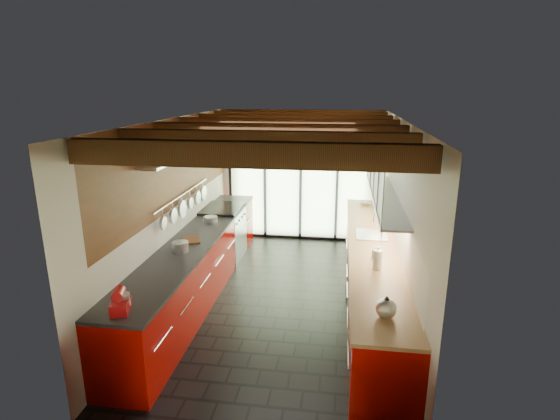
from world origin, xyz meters
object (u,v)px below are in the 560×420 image
object	(u,v)px
kettle	(386,307)
bowl	(366,203)
stand_mixer	(121,302)
paper_towel	(378,260)
soap_bottle	(376,253)

from	to	relation	value
kettle	bowl	distance (m)	4.16
kettle	bowl	xyz separation A→B (m)	(-0.00, 4.16, -0.07)
bowl	kettle	bearing A→B (deg)	-90.00
stand_mixer	kettle	distance (m)	2.55
kettle	paper_towel	xyz separation A→B (m)	(-0.00, 1.14, 0.02)
paper_towel	bowl	bearing A→B (deg)	90.00
kettle	bowl	world-z (taller)	kettle
stand_mixer	bowl	distance (m)	5.09
paper_towel	stand_mixer	bearing A→B (deg)	-151.35
stand_mixer	paper_towel	distance (m)	2.89
soap_bottle	bowl	world-z (taller)	soap_bottle
paper_towel	bowl	world-z (taller)	paper_towel
stand_mixer	bowl	world-z (taller)	stand_mixer
soap_bottle	bowl	size ratio (longest dim) A/B	0.71
paper_towel	soap_bottle	bearing A→B (deg)	90.00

